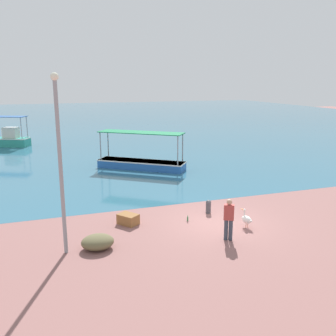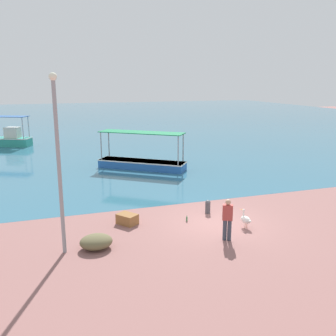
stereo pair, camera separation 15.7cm
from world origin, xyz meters
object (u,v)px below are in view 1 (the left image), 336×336
at_px(fisherman_standing, 229,218).
at_px(cargo_crate, 128,219).
at_px(fishing_boat_near_left, 141,162).
at_px(pelican, 247,219).
at_px(net_pile, 98,242).
at_px(glass_bottle, 188,219).
at_px(lamp_post, 60,157).
at_px(mooring_bollard, 208,206).
at_px(fishing_boat_center, 0,139).

distance_m(fisherman_standing, cargo_crate, 4.53).
relative_size(fishing_boat_near_left, pelican, 7.42).
relative_size(fisherman_standing, net_pile, 1.37).
relative_size(pelican, glass_bottle, 2.97).
bearing_deg(net_pile, cargo_crate, 51.54).
distance_m(cargo_crate, glass_bottle, 2.67).
bearing_deg(pelican, cargo_crate, 156.79).
height_order(fisherman_standing, net_pile, fisherman_standing).
bearing_deg(cargo_crate, fisherman_standing, -40.90).
bearing_deg(pelican, lamp_post, 179.83).
relative_size(cargo_crate, glass_bottle, 3.16).
relative_size(lamp_post, net_pile, 5.24).
relative_size(lamp_post, mooring_bollard, 9.90).
relative_size(fishing_boat_center, cargo_crate, 6.98).
xyz_separation_m(lamp_post, glass_bottle, (5.42, 1.48, -3.49)).
bearing_deg(mooring_bollard, cargo_crate, -178.06).
xyz_separation_m(fishing_boat_near_left, net_pile, (-4.94, -12.17, -0.23)).
xyz_separation_m(pelican, glass_bottle, (-2.12, 1.50, -0.27)).
relative_size(lamp_post, fisherman_standing, 3.82).
height_order(fishing_boat_center, net_pile, fishing_boat_center).
bearing_deg(net_pile, glass_bottle, 19.94).
bearing_deg(glass_bottle, fishing_boat_center, 111.97).
relative_size(fisherman_standing, cargo_crate, 1.98).
relative_size(fishing_boat_center, fishing_boat_near_left, 1.00).
xyz_separation_m(cargo_crate, glass_bottle, (2.62, -0.53, -0.12)).
relative_size(fishing_boat_near_left, cargo_crate, 6.97).
distance_m(lamp_post, glass_bottle, 6.61).
bearing_deg(fisherman_standing, cargo_crate, 139.10).
bearing_deg(fishing_boat_center, fishing_boat_near_left, -52.37).
relative_size(fishing_boat_center, net_pile, 4.84).
bearing_deg(pelican, fishing_boat_center, 114.82).
xyz_separation_m(net_pile, cargo_crate, (1.65, 2.08, -0.05)).
distance_m(pelican, fisherman_standing, 1.71).
xyz_separation_m(mooring_bollard, glass_bottle, (-1.33, -0.66, -0.24)).
relative_size(fishing_boat_near_left, glass_bottle, 22.06).
bearing_deg(net_pile, pelican, 0.38).
bearing_deg(net_pile, fishing_boat_near_left, 67.93).
distance_m(lamp_post, mooring_bollard, 7.79).
bearing_deg(mooring_bollard, fishing_boat_center, 115.24).
height_order(fishing_boat_center, fishing_boat_near_left, fishing_boat_center).
height_order(fishing_boat_center, glass_bottle, fishing_boat_center).
bearing_deg(mooring_bollard, fishing_boat_near_left, 93.78).
bearing_deg(lamp_post, fisherman_standing, -8.48).
relative_size(fishing_boat_near_left, net_pile, 4.84).
height_order(lamp_post, cargo_crate, lamp_post).
bearing_deg(fishing_boat_near_left, lamp_post, -116.70).
height_order(cargo_crate, glass_bottle, cargo_crate).
distance_m(mooring_bollard, cargo_crate, 3.95).
bearing_deg(cargo_crate, lamp_post, -144.35).
distance_m(lamp_post, net_pile, 3.51).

